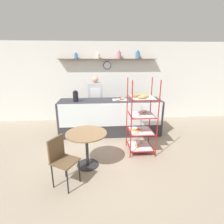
{
  "coord_description": "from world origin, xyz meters",
  "views": [
    {
      "loc": [
        -0.32,
        -3.82,
        2.14
      ],
      "look_at": [
        0.0,
        0.36,
        0.86
      ],
      "focal_mm": 28.0,
      "sensor_mm": 36.0,
      "label": 1
    }
  ],
  "objects_px": {
    "cafe_chair": "(61,156)",
    "coffee_carafe": "(76,96)",
    "cafe_table": "(87,141)",
    "pastry_rack": "(141,119)",
    "person_worker": "(96,100)",
    "donut_tray_counter": "(120,99)"
  },
  "relations": [
    {
      "from": "coffee_carafe",
      "to": "donut_tray_counter",
      "type": "relative_size",
      "value": 0.72
    },
    {
      "from": "pastry_rack",
      "to": "cafe_chair",
      "type": "xyz_separation_m",
      "value": [
        -1.62,
        -1.02,
        -0.28
      ]
    },
    {
      "from": "cafe_table",
      "to": "cafe_chair",
      "type": "height_order",
      "value": "cafe_chair"
    },
    {
      "from": "cafe_table",
      "to": "cafe_chair",
      "type": "relative_size",
      "value": 0.93
    },
    {
      "from": "pastry_rack",
      "to": "donut_tray_counter",
      "type": "relative_size",
      "value": 4.0
    },
    {
      "from": "pastry_rack",
      "to": "donut_tray_counter",
      "type": "xyz_separation_m",
      "value": [
        -0.36,
        1.12,
        0.21
      ]
    },
    {
      "from": "cafe_table",
      "to": "pastry_rack",
      "type": "bearing_deg",
      "value": 21.99
    },
    {
      "from": "cafe_chair",
      "to": "cafe_table",
      "type": "bearing_deg",
      "value": -7.29
    },
    {
      "from": "cafe_chair",
      "to": "donut_tray_counter",
      "type": "height_order",
      "value": "donut_tray_counter"
    },
    {
      "from": "donut_tray_counter",
      "to": "pastry_rack",
      "type": "bearing_deg",
      "value": -72.21
    },
    {
      "from": "cafe_table",
      "to": "donut_tray_counter",
      "type": "distance_m",
      "value": 1.88
    },
    {
      "from": "pastry_rack",
      "to": "person_worker",
      "type": "height_order",
      "value": "pastry_rack"
    },
    {
      "from": "cafe_table",
      "to": "coffee_carafe",
      "type": "relative_size",
      "value": 2.63
    },
    {
      "from": "coffee_carafe",
      "to": "cafe_chair",
      "type": "bearing_deg",
      "value": -90.88
    },
    {
      "from": "cafe_table",
      "to": "coffee_carafe",
      "type": "height_order",
      "value": "coffee_carafe"
    },
    {
      "from": "coffee_carafe",
      "to": "donut_tray_counter",
      "type": "xyz_separation_m",
      "value": [
        1.23,
        0.07,
        -0.13
      ]
    },
    {
      "from": "cafe_chair",
      "to": "coffee_carafe",
      "type": "distance_m",
      "value": 2.16
    },
    {
      "from": "cafe_chair",
      "to": "coffee_carafe",
      "type": "relative_size",
      "value": 2.83
    },
    {
      "from": "person_worker",
      "to": "cafe_table",
      "type": "relative_size",
      "value": 2.0
    },
    {
      "from": "pastry_rack",
      "to": "person_worker",
      "type": "relative_size",
      "value": 1.06
    },
    {
      "from": "donut_tray_counter",
      "to": "cafe_table",
      "type": "bearing_deg",
      "value": -118.1
    },
    {
      "from": "cafe_chair",
      "to": "coffee_carafe",
      "type": "xyz_separation_m",
      "value": [
        0.03,
        2.06,
        0.62
      ]
    }
  ]
}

